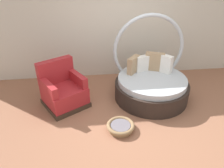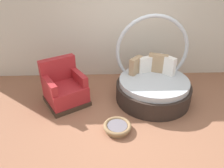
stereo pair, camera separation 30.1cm
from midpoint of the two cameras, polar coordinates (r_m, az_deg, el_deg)
The scene contains 5 objects.
ground_plane at distance 4.19m, azimuth 3.57°, elevation -9.75°, with size 8.00×8.00×0.02m, color #936047.
back_wall at distance 5.37m, azimuth 0.17°, elevation 17.62°, with size 8.00×0.12×3.03m, color beige.
round_daybed at distance 4.75m, azimuth 8.60°, elevation 0.61°, with size 1.61×1.61×1.76m.
red_armchair at distance 4.58m, azimuth -14.83°, elevation -1.78°, with size 1.10×1.10×0.94m.
pet_basket at distance 3.92m, azimuth 0.08°, elevation -11.40°, with size 0.51×0.51×0.13m.
Camera 1 is at (-0.79, -3.15, 2.66)m, focal length 34.08 mm.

